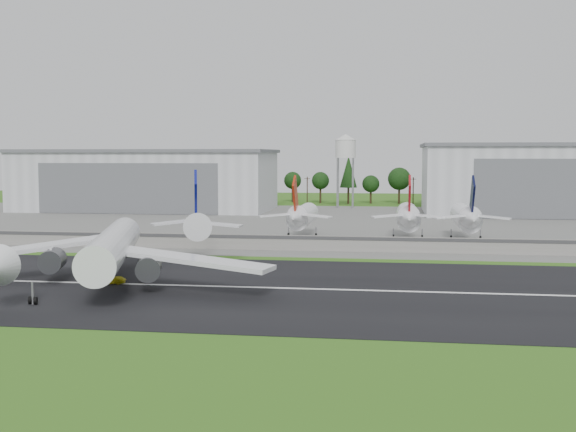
% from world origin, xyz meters
% --- Properties ---
extents(ground, '(600.00, 600.00, 0.00)m').
position_xyz_m(ground, '(0.00, 0.00, 0.00)').
color(ground, '#336217').
rests_on(ground, ground).
extents(runway, '(320.00, 60.00, 0.10)m').
position_xyz_m(runway, '(0.00, 10.00, 0.05)').
color(runway, black).
rests_on(runway, ground).
extents(runway_centerline, '(220.00, 1.00, 0.02)m').
position_xyz_m(runway_centerline, '(0.00, 10.00, 0.11)').
color(runway_centerline, white).
rests_on(runway_centerline, runway).
extents(apron, '(320.00, 150.00, 0.10)m').
position_xyz_m(apron, '(0.00, 120.00, 0.05)').
color(apron, slate).
rests_on(apron, ground).
extents(blast_fence, '(240.00, 0.61, 3.50)m').
position_xyz_m(blast_fence, '(0.00, 54.99, 1.81)').
color(blast_fence, gray).
rests_on(blast_fence, ground).
extents(hangar_west, '(97.00, 44.00, 23.20)m').
position_xyz_m(hangar_west, '(-80.00, 164.92, 11.63)').
color(hangar_west, silver).
rests_on(hangar_west, ground).
extents(hangar_east, '(102.00, 47.00, 25.20)m').
position_xyz_m(hangar_east, '(75.00, 164.92, 12.63)').
color(hangar_east, silver).
rests_on(hangar_east, ground).
extents(water_tower, '(8.40, 8.40, 29.40)m').
position_xyz_m(water_tower, '(-5.00, 185.00, 24.55)').
color(water_tower, '#99999E').
rests_on(water_tower, ground).
extents(utility_poles, '(230.00, 3.00, 12.00)m').
position_xyz_m(utility_poles, '(0.00, 200.00, 0.00)').
color(utility_poles, black).
rests_on(utility_poles, ground).
extents(treeline, '(320.00, 16.00, 22.00)m').
position_xyz_m(treeline, '(0.00, 215.00, 0.00)').
color(treeline, black).
rests_on(treeline, ground).
extents(main_airliner, '(55.12, 58.31, 18.17)m').
position_xyz_m(main_airliner, '(-31.54, 9.58, 4.89)').
color(main_airliner, white).
rests_on(main_airliner, runway).
extents(ground_vehicle, '(5.88, 3.79, 1.51)m').
position_xyz_m(ground_vehicle, '(-32.02, 9.84, 0.85)').
color(ground_vehicle, yellow).
rests_on(ground_vehicle, runway).
extents(parked_jet_red_a, '(7.36, 31.29, 16.45)m').
position_xyz_m(parked_jet_red_a, '(-8.77, 76.52, 5.96)').
color(parked_jet_red_a, white).
rests_on(parked_jet_red_a, ground).
extents(parked_jet_red_b, '(7.36, 31.29, 16.63)m').
position_xyz_m(parked_jet_red_b, '(17.49, 76.55, 6.12)').
color(parked_jet_red_b, white).
rests_on(parked_jet_red_b, ground).
extents(parked_jet_navy, '(7.36, 31.29, 16.60)m').
position_xyz_m(parked_jet_navy, '(31.46, 76.55, 6.09)').
color(parked_jet_navy, white).
rests_on(parked_jet_navy, ground).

